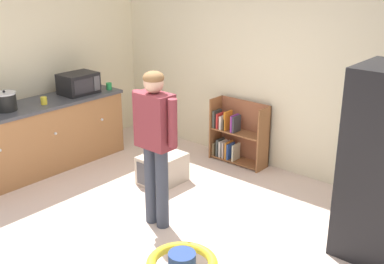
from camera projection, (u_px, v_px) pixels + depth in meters
The scene contains 12 objects.
ground_plane at pixel (145, 234), 4.88m from camera, with size 12.00×12.00×0.00m, color beige.
back_wall at pixel (275, 66), 6.09m from camera, with size 5.20×0.06×2.70m, color beige.
left_side_wall at pixel (51, 58), 6.62m from camera, with size 0.06×2.99×2.70m, color beige.
kitchen_counter at pixel (42, 136), 6.29m from camera, with size 0.65×2.27×0.90m.
bookshelf at pixel (236, 135), 6.54m from camera, with size 0.80×0.28×0.85m.
standing_person at pixel (155, 136), 4.75m from camera, with size 0.57×0.22×1.63m.
pet_carrier at pixel (162, 169), 5.97m from camera, with size 0.42×0.55×0.36m.
microwave at pixel (78, 83), 6.52m from camera, with size 0.37×0.48×0.28m.
crock_pot at pixel (5, 101), 5.79m from camera, with size 0.27×0.27×0.25m.
yellow_cup at pixel (44, 101), 6.06m from camera, with size 0.08×0.08×0.10m, color yellow.
green_cup at pixel (109, 86), 6.75m from camera, with size 0.08×0.08×0.10m, color green.
red_cup at pixel (93, 82), 6.97m from camera, with size 0.08×0.08×0.10m, color red.
Camera 1 is at (3.13, -2.91, 2.62)m, focal length 45.24 mm.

